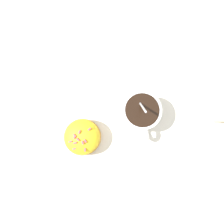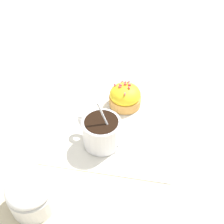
{
  "view_description": "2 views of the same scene",
  "coord_description": "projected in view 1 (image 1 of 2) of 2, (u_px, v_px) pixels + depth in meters",
  "views": [
    {
      "loc": [
        0.02,
        0.03,
        0.49
      ],
      "look_at": [
        -0.02,
        -0.02,
        0.03
      ],
      "focal_mm": 35.0,
      "sensor_mm": 36.0,
      "label": 1
    },
    {
      "loc": [
        -0.41,
        -0.08,
        0.43
      ],
      "look_at": [
        -0.0,
        0.01,
        0.03
      ],
      "focal_mm": 42.0,
      "sensor_mm": 36.0,
      "label": 2
    }
  ],
  "objects": [
    {
      "name": "paper_napkin",
      "position": [
        111.0,
        125.0,
        0.49
      ],
      "size": [
        0.29,
        0.27,
        0.0
      ],
      "color": "white",
      "rests_on": "ground_plane"
    },
    {
      "name": "frosted_pastry",
      "position": [
        82.0,
        137.0,
        0.46
      ],
      "size": [
        0.08,
        0.08,
        0.06
      ],
      "color": "#D19347",
      "rests_on": "paper_napkin"
    },
    {
      "name": "sugar_bowl",
      "position": [
        223.0,
        103.0,
        0.46
      ],
      "size": [
        0.08,
        0.08,
        0.06
      ],
      "color": "white",
      "rests_on": "ground_plane"
    },
    {
      "name": "coffee_cup",
      "position": [
        141.0,
        113.0,
        0.45
      ],
      "size": [
        0.08,
        0.1,
        0.11
      ],
      "color": "white",
      "rests_on": "paper_napkin"
    },
    {
      "name": "ground_plane",
      "position": [
        111.0,
        125.0,
        0.49
      ],
      "size": [
        3.0,
        3.0,
        0.0
      ],
      "primitive_type": "plane",
      "color": "#C6B793"
    }
  ]
}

